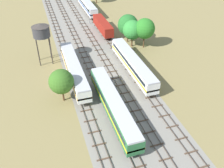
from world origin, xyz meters
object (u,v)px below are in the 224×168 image
at_px(passenger_coach_left_nearest, 113,104).
at_px(water_tower, 41,31).
at_px(freight_boxcar_centre_midfar, 103,25).
at_px(passenger_coach_centre_far, 87,5).
at_px(passenger_coach_far_left_mid, 74,69).
at_px(signal_post_nearest, 89,15).
at_px(passenger_coach_centre_near, 133,63).

xyz_separation_m(passenger_coach_left_nearest, water_tower, (-10.04, 24.56, 5.69)).
height_order(freight_boxcar_centre_midfar, water_tower, water_tower).
bearing_deg(passenger_coach_centre_far, passenger_coach_far_left_mid, -106.68).
bearing_deg(signal_post_nearest, passenger_coach_centre_far, 80.04).
bearing_deg(freight_boxcar_centre_midfar, water_tower, -144.83).
distance_m(passenger_coach_centre_near, signal_post_nearest, 34.10).
distance_m(freight_boxcar_centre_midfar, passenger_coach_centre_far, 21.77).
relative_size(passenger_coach_centre_near, passenger_coach_far_left_mid, 1.00).
distance_m(water_tower, signal_post_nearest, 28.43).
relative_size(passenger_coach_centre_near, water_tower, 2.21).
distance_m(passenger_coach_centre_far, water_tower, 40.45).
bearing_deg(passenger_coach_centre_far, freight_boxcar_centre_midfar, -89.98).
height_order(passenger_coach_far_left_mid, water_tower, water_tower).
distance_m(freight_boxcar_centre_midfar, water_tower, 24.07).
bearing_deg(passenger_coach_far_left_mid, passenger_coach_left_nearest, -72.73).
distance_m(passenger_coach_left_nearest, passenger_coach_far_left_mid, 15.22).
bearing_deg(passenger_coach_centre_far, water_tower, -118.45).
height_order(passenger_coach_centre_near, passenger_coach_centre_far, same).
relative_size(passenger_coach_left_nearest, signal_post_nearest, 4.39).
relative_size(passenger_coach_left_nearest, water_tower, 2.21).
bearing_deg(passenger_coach_left_nearest, passenger_coach_centre_far, 81.40).
relative_size(passenger_coach_centre_near, passenger_coach_centre_far, 1.00).
height_order(passenger_coach_far_left_mid, freight_boxcar_centre_midfar, passenger_coach_far_left_mid).
bearing_deg(passenger_coach_left_nearest, passenger_coach_centre_near, 54.95).
height_order(passenger_coach_left_nearest, passenger_coach_centre_far, same).
bearing_deg(freight_boxcar_centre_midfar, passenger_coach_centre_near, -90.01).
bearing_deg(freight_boxcar_centre_midfar, passenger_coach_centre_far, 90.02).
relative_size(passenger_coach_left_nearest, passenger_coach_far_left_mid, 1.00).
height_order(passenger_coach_centre_near, passenger_coach_far_left_mid, same).
relative_size(passenger_coach_left_nearest, freight_boxcar_centre_midfar, 1.57).
bearing_deg(signal_post_nearest, passenger_coach_far_left_mid, -109.24).
distance_m(passenger_coach_centre_near, freight_boxcar_centre_midfar, 25.12).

